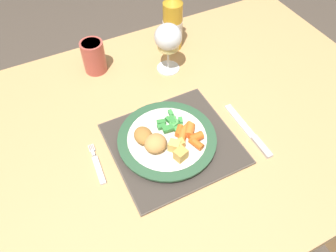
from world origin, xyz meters
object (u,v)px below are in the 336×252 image
Objects in this scene: drinking_cup at (94,56)px; fork at (98,167)px; dining_table at (167,145)px; wine_glass at (168,39)px; bottle at (173,22)px; dinner_plate at (167,139)px; table_knife at (251,134)px.

fork is at bearing -108.31° from drinking_cup.
wine_glass is (0.10, 0.20, 0.20)m from dining_table.
dining_table is at bearing -117.50° from wine_glass.
fork is 0.51m from bottle.
bottle reaches higher than fork.
dinner_plate is 1.60× the size of wine_glass.
wine_glass is at bearing 38.01° from fork.
dinner_plate is 0.22m from table_knife.
wine_glass reaches higher than dining_table.
drinking_cup reaches higher than table_knife.
drinking_cup reaches higher than fork.
dinner_plate is 0.36m from drinking_cup.
wine_glass is (0.31, 0.24, 0.11)m from fork.
dinner_plate is at bearing -116.42° from dining_table.
table_knife is (0.39, -0.09, 0.00)m from fork.
bottle reaches higher than dining_table.
fork is at bearing -168.30° from dining_table.
wine_glass is at bearing 102.91° from table_knife.
fork is at bearing -138.01° from bottle.
drinking_cup is at bearing 154.42° from wine_glass.
fork is 0.36m from drinking_cup.
bottle reaches higher than drinking_cup.
dining_table is 0.13m from dinner_plate.
dining_table is at bearing -72.21° from drinking_cup.
fork is 0.41m from wine_glass.
dining_table is 6.84× the size of table_knife.
dining_table is 0.30m from wine_glass.
table_knife is 0.35m from wine_glass.
wine_glass is (0.13, 0.26, 0.09)m from dinner_plate.
drinking_cup is (-0.20, 0.10, -0.06)m from wine_glass.
drinking_cup is (-0.26, 0.00, -0.04)m from bottle.
dinner_plate reaches higher than table_knife.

